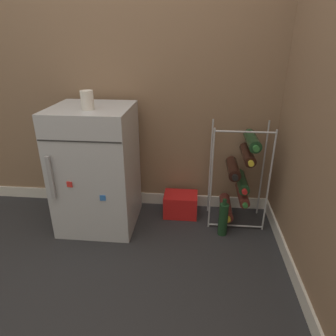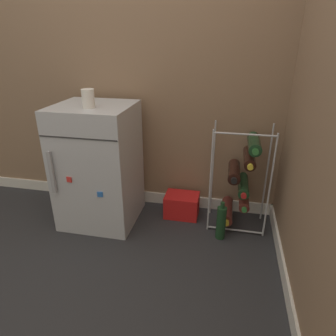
# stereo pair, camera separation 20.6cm
# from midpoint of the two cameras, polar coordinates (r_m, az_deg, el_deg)

# --- Properties ---
(ground_plane) EXTENTS (14.00, 14.00, 0.00)m
(ground_plane) POSITION_cam_midpoint_polar(r_m,az_deg,el_deg) (2.00, -6.59, -15.40)
(ground_plane) COLOR #28282B
(wall_back) EXTENTS (6.69, 0.07, 2.50)m
(wall_back) POSITION_cam_midpoint_polar(r_m,az_deg,el_deg) (2.16, -4.62, 23.28)
(wall_back) COLOR #84664C
(wall_back) RESTS_ON ground_plane
(mini_fridge) EXTENTS (0.51, 0.51, 0.85)m
(mini_fridge) POSITION_cam_midpoint_polar(r_m,az_deg,el_deg) (2.13, -16.15, -0.16)
(mini_fridge) COLOR #B7BABF
(mini_fridge) RESTS_ON ground_plane
(wine_rack) EXTENTS (0.39, 0.32, 0.73)m
(wine_rack) POSITION_cam_midpoint_polar(r_m,az_deg,el_deg) (2.12, 10.84, -1.42)
(wine_rack) COLOR #B2B2B7
(wine_rack) RESTS_ON ground_plane
(soda_box) EXTENTS (0.25, 0.18, 0.17)m
(soda_box) POSITION_cam_midpoint_polar(r_m,az_deg,el_deg) (2.28, -0.18, -7.01)
(soda_box) COLOR red
(soda_box) RESTS_ON ground_plane
(fridge_top_cup) EXTENTS (0.08, 0.08, 0.11)m
(fridge_top_cup) POSITION_cam_midpoint_polar(r_m,az_deg,el_deg) (1.91, -18.21, 12.13)
(fridge_top_cup) COLOR silver
(fridge_top_cup) RESTS_ON mini_fridge
(loose_bottle_floor) EXTENTS (0.06, 0.06, 0.27)m
(loose_bottle_floor) POSITION_cam_midpoint_polar(r_m,az_deg,el_deg) (2.07, 7.65, -9.69)
(loose_bottle_floor) COLOR #19381E
(loose_bottle_floor) RESTS_ON ground_plane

